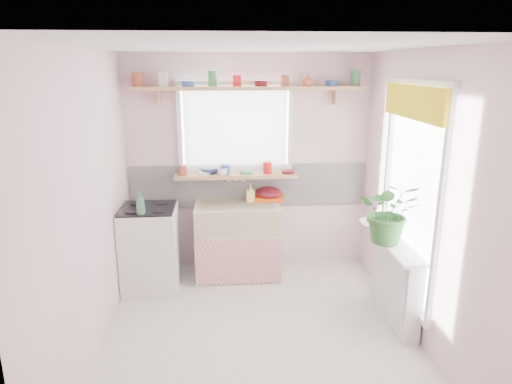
{
  "coord_description": "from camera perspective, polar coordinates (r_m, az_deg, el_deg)",
  "views": [
    {
      "loc": [
        -0.31,
        -3.6,
        2.37
      ],
      "look_at": [
        0.01,
        0.55,
        1.2
      ],
      "focal_mm": 32.0,
      "sensor_mm": 36.0,
      "label": 1
    }
  ],
  "objects": [
    {
      "name": "jade_plant",
      "position": [
        4.33,
        16.41,
        -2.4
      ],
      "size": [
        0.65,
        0.61,
        0.59
      ],
      "primitive_type": "imported",
      "rotation": [
        0.0,
        0.0,
        -0.32
      ],
      "color": "#2C6428",
      "rests_on": "radiator_ledge"
    },
    {
      "name": "sill_crockery",
      "position": [
        5.21,
        -3.05,
        2.83
      ],
      "size": [
        1.35,
        0.11,
        0.12
      ],
      "color": "#A55133",
      "rests_on": "windowsill"
    },
    {
      "name": "shelf_vase",
      "position": [
        5.1,
        6.46,
        13.75
      ],
      "size": [
        0.17,
        0.17,
        0.14
      ],
      "primitive_type": "imported",
      "rotation": [
        0.0,
        0.0,
        -0.43
      ],
      "color": "#B35637",
      "rests_on": "pine_shelf"
    },
    {
      "name": "dish_tray",
      "position": [
        5.34,
        1.24,
        -0.64
      ],
      "size": [
        0.45,
        0.37,
        0.04
      ],
      "primitive_type": "cube",
      "rotation": [
        0.0,
        0.0,
        -0.14
      ],
      "color": "#F55515",
      "rests_on": "sink_unit"
    },
    {
      "name": "cooker_bottle",
      "position": [
        4.7,
        -14.25,
        -1.37
      ],
      "size": [
        0.11,
        0.11,
        0.23
      ],
      "primitive_type": "imported",
      "rotation": [
        0.0,
        0.0,
        -0.32
      ],
      "color": "#3F7F53",
      "rests_on": "cooker"
    },
    {
      "name": "fruit",
      "position": [
        4.72,
        14.78,
        -3.35
      ],
      "size": [
        0.2,
        0.14,
        0.1
      ],
      "color": "orange",
      "rests_on": "fruit_bowl"
    },
    {
      "name": "pine_shelf",
      "position": [
        5.09,
        -0.89,
        12.86
      ],
      "size": [
        2.52,
        0.24,
        0.04
      ],
      "primitive_type": "cube",
      "color": "tan",
      "rests_on": "room"
    },
    {
      "name": "sill_bowl",
      "position": [
        5.27,
        -5.81,
        2.7
      ],
      "size": [
        0.27,
        0.27,
        0.07
      ],
      "primitive_type": "imported",
      "rotation": [
        0.0,
        0.0,
        -0.32
      ],
      "color": "#30429D",
      "rests_on": "windowsill"
    },
    {
      "name": "radiator_ledge",
      "position": [
        4.57,
        17.0,
        -10.61
      ],
      "size": [
        0.22,
        0.95,
        0.78
      ],
      "color": "white",
      "rests_on": "ground"
    },
    {
      "name": "windowsill",
      "position": [
        5.23,
        -2.5,
        2.05
      ],
      "size": [
        1.4,
        0.22,
        0.04
      ],
      "primitive_type": "cube",
      "color": "tan",
      "rests_on": "room"
    },
    {
      "name": "herb_pot",
      "position": [
        4.53,
        17.17,
        -4.12
      ],
      "size": [
        0.13,
        0.1,
        0.23
      ],
      "primitive_type": "imported",
      "rotation": [
        0.0,
        0.0,
        -0.15
      ],
      "color": "#35702C",
      "rests_on": "radiator_ledge"
    },
    {
      "name": "room",
      "position": [
        4.67,
        7.74,
        3.18
      ],
      "size": [
        3.2,
        3.2,
        3.2
      ],
      "color": "silver",
      "rests_on": "ground"
    },
    {
      "name": "soap_bottle_sink",
      "position": [
        5.22,
        -0.69,
        -0.13
      ],
      "size": [
        0.09,
        0.09,
        0.2
      ],
      "primitive_type": "imported",
      "rotation": [
        0.0,
        0.0,
        0.02
      ],
      "color": "#F3E46C",
      "rests_on": "sink_unit"
    },
    {
      "name": "fruit_bowl",
      "position": [
        4.73,
        14.68,
        -4.07
      ],
      "size": [
        0.34,
        0.34,
        0.08
      ],
      "primitive_type": "imported",
      "rotation": [
        0.0,
        0.0,
        -0.11
      ],
      "color": "silver",
      "rests_on": "radiator_ledge"
    },
    {
      "name": "colander",
      "position": [
        5.33,
        1.56,
        -0.11
      ],
      "size": [
        0.4,
        0.4,
        0.14
      ],
      "primitive_type": "ellipsoid",
      "rotation": [
        0.0,
        0.0,
        -0.34
      ],
      "color": "#590F18",
      "rests_on": "sink_unit"
    },
    {
      "name": "shelf_crockery",
      "position": [
        5.08,
        -1.16,
        13.7
      ],
      "size": [
        2.47,
        0.11,
        0.12
      ],
      "color": "#A55133",
      "rests_on": "pine_shelf"
    },
    {
      "name": "cooker",
      "position": [
        5.09,
        -13.07,
        -6.8
      ],
      "size": [
        0.58,
        0.58,
        0.93
      ],
      "color": "white",
      "rests_on": "ground"
    },
    {
      "name": "sink_unit",
      "position": [
        5.26,
        -2.34,
        -5.94
      ],
      "size": [
        0.95,
        0.65,
        1.11
      ],
      "color": "white",
      "rests_on": "ground"
    },
    {
      "name": "sill_cup",
      "position": [
        5.15,
        -4.23,
        2.54
      ],
      "size": [
        0.14,
        0.14,
        0.09
      ],
      "primitive_type": "imported",
      "rotation": [
        0.0,
        0.0,
        -0.39
      ],
      "color": "white",
      "rests_on": "windowsill"
    }
  ]
}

